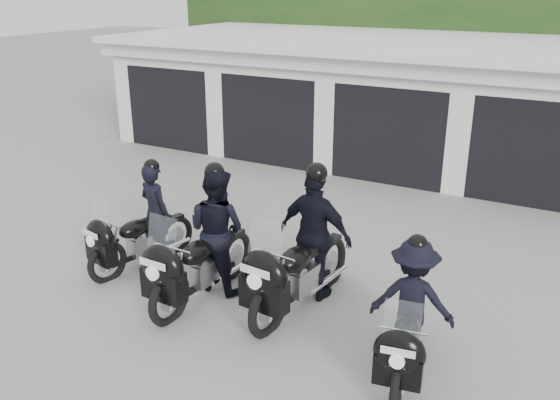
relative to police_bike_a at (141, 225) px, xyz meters
The scene contains 7 objects.
ground 2.20m from the police_bike_a, 11.27° to the left, with size 80.00×80.00×0.00m, color gray.
garage_block 8.74m from the police_bike_a, 76.43° to the left, with size 16.40×6.80×2.96m.
background_vegetation 13.70m from the police_bike_a, 79.73° to the left, with size 20.00×3.90×5.80m.
police_bike_a is the anchor object (origin of this frame).
police_bike_b 1.51m from the police_bike_a, ahead, with size 0.95×2.34×2.04m.
police_bike_c 2.87m from the police_bike_a, ahead, with size 1.22×2.43×2.12m.
police_bike_d 4.61m from the police_bike_a, ahead, with size 1.09×1.94×1.70m.
Camera 1 is at (4.12, -6.98, 4.39)m, focal length 38.00 mm.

